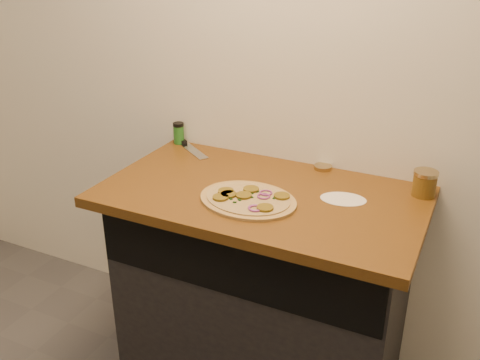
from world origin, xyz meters
The scene contains 8 objects.
cabinet centered at (0.00, 1.45, 0.43)m, with size 1.10×0.60×0.86m, color black.
countertop centered at (0.00, 1.42, 0.88)m, with size 1.20×0.70×0.04m, color brown.
pizza centered at (-0.01, 1.32, 0.91)m, with size 0.39×0.39×0.02m.
chefs_knife centered at (-0.51, 1.71, 0.91)m, with size 0.29×0.21×0.02m.
mason_jar_lid centered at (0.14, 1.72, 0.91)m, with size 0.07×0.07×0.02m, color tan.
salsa_jar centered at (0.55, 1.64, 0.95)m, with size 0.09×0.09×0.10m.
spice_shaker centered at (-0.55, 1.72, 0.95)m, with size 0.05×0.05×0.10m.
flour_spill centered at (0.29, 1.48, 0.90)m, with size 0.17×0.17×0.00m, color silver.
Camera 1 is at (0.71, -0.25, 1.77)m, focal length 40.00 mm.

